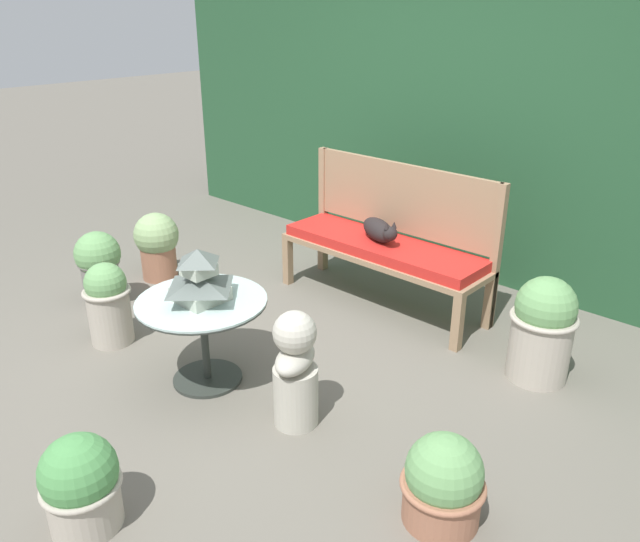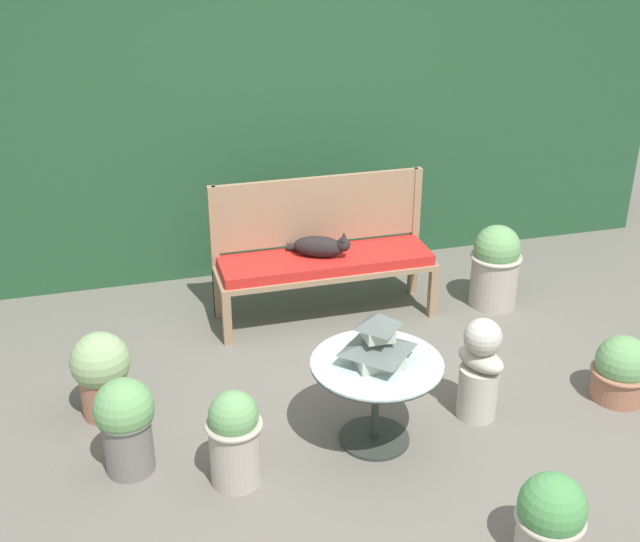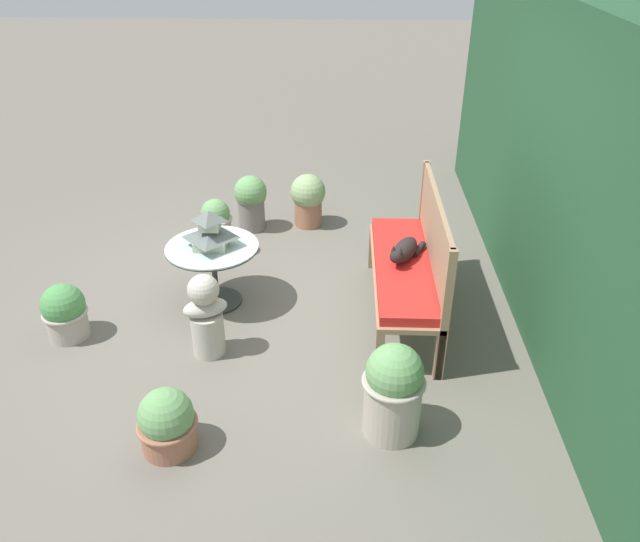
{
  "view_description": "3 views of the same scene",
  "coord_description": "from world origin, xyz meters",
  "px_view_note": "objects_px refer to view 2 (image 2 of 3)",
  "views": [
    {
      "loc": [
        2.5,
        -2.25,
        2.06
      ],
      "look_at": [
        -0.04,
        0.51,
        0.44
      ],
      "focal_mm": 35.0,
      "sensor_mm": 36.0,
      "label": 1
    },
    {
      "loc": [
        -1.42,
        -3.93,
        2.89
      ],
      "look_at": [
        -0.16,
        0.64,
        0.61
      ],
      "focal_mm": 45.0,
      "sensor_mm": 36.0,
      "label": 2
    },
    {
      "loc": [
        4.19,
        0.64,
        2.86
      ],
      "look_at": [
        0.01,
        0.48,
        0.39
      ],
      "focal_mm": 35.0,
      "sensor_mm": 36.0,
      "label": 3
    }
  ],
  "objects_px": {
    "potted_plant_table_near": "(495,265)",
    "potted_plant_hedge_corner": "(234,437)",
    "potted_plant_bench_right": "(126,422)",
    "cat": "(321,246)",
    "potted_plant_bench_left": "(551,517)",
    "garden_bench": "(326,265)",
    "potted_plant_path_edge": "(102,372)",
    "patio_table": "(376,379)",
    "potted_plant_table_far": "(621,370)",
    "garden_bust": "(480,369)",
    "pagoda_birdhouse": "(378,341)"
  },
  "relations": [
    {
      "from": "pagoda_birdhouse",
      "to": "potted_plant_bench_right",
      "type": "xyz_separation_m",
      "value": [
        -1.37,
        0.11,
        -0.35
      ]
    },
    {
      "from": "garden_bench",
      "to": "potted_plant_bench_right",
      "type": "xyz_separation_m",
      "value": [
        -1.5,
        -1.39,
        -0.11
      ]
    },
    {
      "from": "potted_plant_bench_right",
      "to": "potted_plant_table_near",
      "type": "relative_size",
      "value": 0.88
    },
    {
      "from": "cat",
      "to": "potted_plant_hedge_corner",
      "type": "xyz_separation_m",
      "value": [
        -0.92,
        -1.64,
        -0.29
      ]
    },
    {
      "from": "potted_plant_hedge_corner",
      "to": "cat",
      "type": "bearing_deg",
      "value": 60.7
    },
    {
      "from": "garden_bench",
      "to": "potted_plant_path_edge",
      "type": "height_order",
      "value": "potted_plant_path_edge"
    },
    {
      "from": "cat",
      "to": "potted_plant_path_edge",
      "type": "height_order",
      "value": "cat"
    },
    {
      "from": "cat",
      "to": "patio_table",
      "type": "relative_size",
      "value": 0.57
    },
    {
      "from": "potted_plant_hedge_corner",
      "to": "potted_plant_table_near",
      "type": "xyz_separation_m",
      "value": [
        2.24,
        1.49,
        0.04
      ]
    },
    {
      "from": "patio_table",
      "to": "potted_plant_table_near",
      "type": "relative_size",
      "value": 1.16
    },
    {
      "from": "potted_plant_hedge_corner",
      "to": "pagoda_birdhouse",
      "type": "bearing_deg",
      "value": 9.27
    },
    {
      "from": "potted_plant_table_far",
      "to": "potted_plant_table_near",
      "type": "xyz_separation_m",
      "value": [
        -0.19,
        1.35,
        0.13
      ]
    },
    {
      "from": "potted_plant_path_edge",
      "to": "potted_plant_bench_left",
      "type": "bearing_deg",
      "value": -40.76
    },
    {
      "from": "potted_plant_bench_right",
      "to": "potted_plant_bench_left",
      "type": "height_order",
      "value": "potted_plant_bench_right"
    },
    {
      "from": "garden_bust",
      "to": "garden_bench",
      "type": "bearing_deg",
      "value": 178.1
    },
    {
      "from": "garden_bench",
      "to": "pagoda_birdhouse",
      "type": "height_order",
      "value": "pagoda_birdhouse"
    },
    {
      "from": "potted_plant_table_near",
      "to": "potted_plant_hedge_corner",
      "type": "bearing_deg",
      "value": -146.39
    },
    {
      "from": "potted_plant_bench_right",
      "to": "potted_plant_bench_left",
      "type": "xyz_separation_m",
      "value": [
        1.88,
        -1.16,
        -0.09
      ]
    },
    {
      "from": "patio_table",
      "to": "potted_plant_table_near",
      "type": "bearing_deg",
      "value": 43.78
    },
    {
      "from": "potted_plant_table_near",
      "to": "potted_plant_path_edge",
      "type": "relative_size",
      "value": 1.18
    },
    {
      "from": "garden_bench",
      "to": "garden_bust",
      "type": "bearing_deg",
      "value": -69.35
    },
    {
      "from": "potted_plant_hedge_corner",
      "to": "potted_plant_table_far",
      "type": "distance_m",
      "value": 2.44
    },
    {
      "from": "potted_plant_table_far",
      "to": "potted_plant_bench_left",
      "type": "xyz_separation_m",
      "value": [
        -1.1,
        -1.05,
        0.02
      ]
    },
    {
      "from": "patio_table",
      "to": "potted_plant_table_near",
      "type": "height_order",
      "value": "potted_plant_table_near"
    },
    {
      "from": "potted_plant_table_far",
      "to": "potted_plant_table_near",
      "type": "height_order",
      "value": "potted_plant_table_near"
    },
    {
      "from": "potted_plant_table_near",
      "to": "garden_bust",
      "type": "bearing_deg",
      "value": -120.02
    },
    {
      "from": "patio_table",
      "to": "potted_plant_bench_left",
      "type": "bearing_deg",
      "value": -63.88
    },
    {
      "from": "patio_table",
      "to": "potted_plant_bench_left",
      "type": "height_order",
      "value": "patio_table"
    },
    {
      "from": "potted_plant_hedge_corner",
      "to": "potted_plant_table_near",
      "type": "relative_size",
      "value": 0.86
    },
    {
      "from": "garden_bench",
      "to": "garden_bust",
      "type": "xyz_separation_m",
      "value": [
        0.54,
        -1.44,
        -0.09
      ]
    },
    {
      "from": "patio_table",
      "to": "garden_bust",
      "type": "distance_m",
      "value": 0.68
    },
    {
      "from": "garden_bench",
      "to": "potted_plant_path_edge",
      "type": "xyz_separation_m",
      "value": [
        -1.61,
        -0.83,
        -0.13
      ]
    },
    {
      "from": "cat",
      "to": "potted_plant_hedge_corner",
      "type": "relative_size",
      "value": 0.76
    },
    {
      "from": "potted_plant_bench_left",
      "to": "potted_plant_table_far",
      "type": "bearing_deg",
      "value": 43.81
    },
    {
      "from": "potted_plant_table_far",
      "to": "potted_plant_path_edge",
      "type": "relative_size",
      "value": 0.78
    },
    {
      "from": "cat",
      "to": "potted_plant_path_edge",
      "type": "bearing_deg",
      "value": -127.13
    },
    {
      "from": "potted_plant_table_near",
      "to": "potted_plant_path_edge",
      "type": "bearing_deg",
      "value": -166.82
    },
    {
      "from": "potted_plant_path_edge",
      "to": "garden_bench",
      "type": "bearing_deg",
      "value": 27.17
    },
    {
      "from": "garden_bust",
      "to": "potted_plant_path_edge",
      "type": "relative_size",
      "value": 1.2
    },
    {
      "from": "garden_bust",
      "to": "potted_plant_table_near",
      "type": "xyz_separation_m",
      "value": [
        0.74,
        1.29,
        0.0
      ]
    },
    {
      "from": "potted_plant_bench_right",
      "to": "garden_bench",
      "type": "bearing_deg",
      "value": 42.85
    },
    {
      "from": "pagoda_birdhouse",
      "to": "potted_plant_table_far",
      "type": "xyz_separation_m",
      "value": [
        1.61,
        0.01,
        -0.46
      ]
    },
    {
      "from": "potted_plant_table_far",
      "to": "potted_plant_table_near",
      "type": "bearing_deg",
      "value": 98.16
    },
    {
      "from": "cat",
      "to": "potted_plant_bench_left",
      "type": "bearing_deg",
      "value": -55.63
    },
    {
      "from": "potted_plant_table_far",
      "to": "potted_plant_hedge_corner",
      "type": "bearing_deg",
      "value": -176.65
    },
    {
      "from": "cat",
      "to": "potted_plant_hedge_corner",
      "type": "height_order",
      "value": "cat"
    },
    {
      "from": "potted_plant_bench_right",
      "to": "potted_plant_hedge_corner",
      "type": "xyz_separation_m",
      "value": [
        0.54,
        -0.25,
        -0.02
      ]
    },
    {
      "from": "patio_table",
      "to": "garden_bust",
      "type": "bearing_deg",
      "value": 5.83
    },
    {
      "from": "cat",
      "to": "patio_table",
      "type": "height_order",
      "value": "cat"
    },
    {
      "from": "potted_plant_table_near",
      "to": "potted_plant_path_edge",
      "type": "distance_m",
      "value": 2.98
    }
  ]
}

